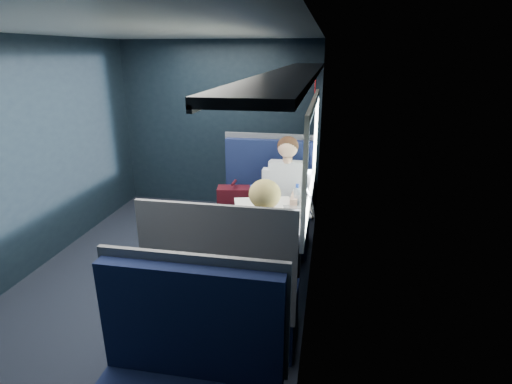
% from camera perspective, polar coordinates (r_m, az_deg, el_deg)
% --- Properties ---
extents(ground, '(2.80, 4.20, 0.01)m').
position_cam_1_polar(ground, '(4.23, -12.33, -11.55)').
color(ground, black).
extents(room_shell, '(3.00, 4.40, 2.40)m').
position_cam_1_polar(room_shell, '(3.70, -13.65, 8.56)').
color(room_shell, black).
rests_on(room_shell, ground).
extents(table, '(0.62, 1.00, 0.74)m').
position_cam_1_polar(table, '(3.66, 2.04, -4.36)').
color(table, '#54565E').
rests_on(table, ground).
extents(seat_bay_near, '(1.06, 0.62, 1.26)m').
position_cam_1_polar(seat_bay_near, '(4.58, 1.11, -2.59)').
color(seat_bay_near, '#0B1234').
rests_on(seat_bay_near, ground).
extents(seat_bay_far, '(1.04, 0.62, 1.26)m').
position_cam_1_polar(seat_bay_far, '(3.06, -4.01, -14.91)').
color(seat_bay_far, '#0B1234').
rests_on(seat_bay_far, ground).
extents(seat_row_front, '(1.04, 0.51, 1.16)m').
position_cam_1_polar(seat_row_front, '(5.44, 2.89, 0.85)').
color(seat_row_front, '#0B1234').
rests_on(seat_row_front, ground).
extents(man, '(0.53, 0.56, 1.32)m').
position_cam_1_polar(man, '(4.28, 4.32, -0.02)').
color(man, black).
rests_on(man, ground).
extents(woman, '(0.53, 0.56, 1.32)m').
position_cam_1_polar(woman, '(3.00, 1.34, -8.69)').
color(woman, black).
rests_on(woman, ground).
extents(papers, '(0.75, 0.92, 0.01)m').
position_cam_1_polar(papers, '(3.68, 1.45, -2.91)').
color(papers, white).
rests_on(papers, table).
extents(laptop, '(0.29, 0.35, 0.23)m').
position_cam_1_polar(laptop, '(3.68, 6.69, -2.02)').
color(laptop, silver).
rests_on(laptop, table).
extents(bottle_small, '(0.06, 0.06, 0.21)m').
position_cam_1_polar(bottle_small, '(3.86, 5.88, -0.48)').
color(bottle_small, silver).
rests_on(bottle_small, table).
extents(cup, '(0.08, 0.08, 0.10)m').
position_cam_1_polar(cup, '(4.00, 5.87, -0.38)').
color(cup, white).
rests_on(cup, table).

